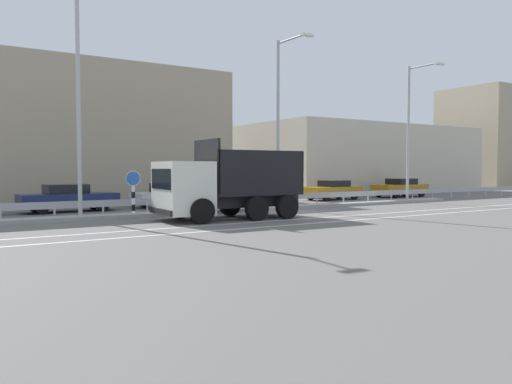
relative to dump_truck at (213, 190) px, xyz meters
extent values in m
plane|color=#605E5B|center=(4.79, 1.13, -1.29)|extent=(320.00, 320.00, 0.00)
cube|color=silver|center=(0.86, -1.83, -1.29)|extent=(51.40, 0.16, 0.01)
cube|color=silver|center=(0.86, -3.43, -1.29)|extent=(51.40, 0.16, 0.01)
cube|color=gray|center=(4.79, 2.97, -1.20)|extent=(28.27, 1.10, 0.18)
cube|color=#9EA0A5|center=(4.79, 3.88, -0.67)|extent=(51.40, 0.04, 0.32)
cylinder|color=#ADADB2|center=(-7.91, 3.88, -0.98)|extent=(0.09, 0.09, 0.62)
cylinder|color=#ADADB2|center=(-5.79, 3.88, -0.98)|extent=(0.09, 0.09, 0.62)
cylinder|color=#ADADB2|center=(-3.68, 3.88, -0.98)|extent=(0.09, 0.09, 0.62)
cylinder|color=#ADADB2|center=(-1.56, 3.88, -0.98)|extent=(0.09, 0.09, 0.62)
cylinder|color=#ADADB2|center=(0.56, 3.88, -0.98)|extent=(0.09, 0.09, 0.62)
cylinder|color=#ADADB2|center=(2.67, 3.88, -0.98)|extent=(0.09, 0.09, 0.62)
cylinder|color=#ADADB2|center=(4.79, 3.88, -0.98)|extent=(0.09, 0.09, 0.62)
cylinder|color=#ADADB2|center=(6.91, 3.88, -0.98)|extent=(0.09, 0.09, 0.62)
cylinder|color=#ADADB2|center=(9.02, 3.88, -0.98)|extent=(0.09, 0.09, 0.62)
cylinder|color=#ADADB2|center=(11.14, 3.88, -0.98)|extent=(0.09, 0.09, 0.62)
cylinder|color=#ADADB2|center=(13.26, 3.88, -0.98)|extent=(0.09, 0.09, 0.62)
cylinder|color=#ADADB2|center=(15.37, 3.88, -0.98)|extent=(0.09, 0.09, 0.62)
cylinder|color=#ADADB2|center=(17.49, 3.88, -0.98)|extent=(0.09, 0.09, 0.62)
cylinder|color=#ADADB2|center=(19.61, 3.88, -0.98)|extent=(0.09, 0.09, 0.62)
cylinder|color=#ADADB2|center=(21.72, 3.88, -0.98)|extent=(0.09, 0.09, 0.62)
cylinder|color=#ADADB2|center=(23.84, 3.88, -0.98)|extent=(0.09, 0.09, 0.62)
cylinder|color=#ADADB2|center=(25.96, 3.88, -0.98)|extent=(0.09, 0.09, 0.62)
cylinder|color=#ADADB2|center=(28.07, 3.88, -0.98)|extent=(0.09, 0.09, 0.62)
cube|color=silver|center=(-1.38, 0.04, 0.12)|extent=(2.00, 2.58, 2.21)
cube|color=black|center=(-2.36, 0.07, 0.51)|extent=(0.10, 2.17, 0.83)
cube|color=black|center=(-2.39, 0.07, -0.83)|extent=(0.18, 2.48, 0.24)
cube|color=black|center=(1.82, -0.06, -0.51)|extent=(4.52, 1.53, 0.53)
cube|color=black|center=(1.82, -0.06, -0.18)|extent=(4.38, 2.55, 0.12)
cube|color=black|center=(1.78, -1.22, 0.80)|extent=(4.30, 0.23, 1.85)
cube|color=black|center=(1.85, 1.11, 0.80)|extent=(4.30, 0.23, 1.85)
cube|color=black|center=(-0.28, 0.01, 1.03)|extent=(0.17, 2.43, 2.31)
cube|color=black|center=(3.92, -0.12, 0.80)|extent=(0.17, 2.43, 1.85)
cylinder|color=black|center=(-1.13, -1.20, -0.77)|extent=(1.05, 0.35, 1.04)
cylinder|color=black|center=(-1.06, 1.27, -0.77)|extent=(1.05, 0.35, 1.04)
cylinder|color=black|center=(1.44, -1.28, -0.77)|extent=(1.05, 0.35, 1.04)
cylinder|color=black|center=(1.52, 1.19, -0.77)|extent=(1.05, 0.35, 1.04)
cylinder|color=black|center=(3.01, -1.33, -0.77)|extent=(1.05, 0.35, 1.04)
cylinder|color=black|center=(3.09, 1.14, -0.77)|extent=(1.05, 0.35, 1.04)
cylinder|color=white|center=(-2.55, 2.97, -1.15)|extent=(0.16, 0.16, 0.29)
cylinder|color=black|center=(-2.55, 2.97, -0.86)|extent=(0.16, 0.16, 0.29)
cylinder|color=white|center=(-2.55, 2.97, -0.56)|extent=(0.16, 0.16, 0.29)
cylinder|color=black|center=(-2.55, 2.97, -0.27)|extent=(0.16, 0.16, 0.29)
cylinder|color=white|center=(-2.55, 2.97, 0.02)|extent=(0.16, 0.16, 0.29)
cylinder|color=#1E4CB2|center=(-2.55, 2.97, 0.48)|extent=(0.63, 0.03, 0.63)
cylinder|color=white|center=(-2.55, 2.97, 0.48)|extent=(0.68, 0.02, 0.68)
cylinder|color=#ADADB2|center=(-4.89, 3.05, 3.74)|extent=(0.18, 0.18, 10.06)
cylinder|color=#ADADB2|center=(5.39, 2.79, 3.22)|extent=(0.18, 0.18, 9.03)
cylinder|color=#ADADB2|center=(5.43, 1.59, 7.59)|extent=(0.17, 2.40, 0.10)
cube|color=silver|center=(5.46, 0.39, 7.51)|extent=(0.71, 0.22, 0.12)
cylinder|color=#ADADB2|center=(15.67, 2.77, 3.10)|extent=(0.18, 0.18, 8.79)
cylinder|color=#ADADB2|center=(15.70, 1.62, 7.34)|extent=(0.15, 2.31, 0.10)
cube|color=silver|center=(15.72, 0.47, 7.26)|extent=(0.70, 0.21, 0.12)
cube|color=navy|center=(-4.41, 7.51, -0.67)|extent=(4.92, 1.97, 0.64)
cube|color=black|center=(-4.55, 7.50, -0.11)|extent=(2.11, 1.59, 0.48)
cylinder|color=black|center=(-2.97, 8.39, -0.99)|extent=(0.61, 0.24, 0.60)
cylinder|color=black|center=(-2.86, 6.82, -0.99)|extent=(0.61, 0.24, 0.60)
cylinder|color=black|center=(-5.95, 8.20, -0.99)|extent=(0.61, 0.24, 0.60)
cylinder|color=black|center=(-5.85, 6.63, -0.99)|extent=(0.61, 0.24, 0.60)
cube|color=silver|center=(1.38, 7.65, -0.71)|extent=(4.68, 2.13, 0.57)
cube|color=black|center=(1.24, 7.65, -0.17)|extent=(2.02, 1.75, 0.52)
cylinder|color=black|center=(2.75, 8.62, -0.99)|extent=(0.61, 0.23, 0.60)
cylinder|color=black|center=(2.85, 6.85, -0.99)|extent=(0.61, 0.23, 0.60)
cylinder|color=black|center=(-0.09, 8.46, -0.99)|extent=(0.61, 0.23, 0.60)
cylinder|color=black|center=(0.01, 6.69, -0.99)|extent=(0.61, 0.23, 0.60)
cube|color=gray|center=(7.20, 7.30, -0.71)|extent=(4.70, 1.93, 0.57)
cube|color=black|center=(7.34, 7.30, -0.23)|extent=(1.98, 1.68, 0.38)
cylinder|color=black|center=(5.74, 6.42, -0.99)|extent=(0.60, 0.21, 0.60)
cylinder|color=black|center=(5.76, 8.21, -0.99)|extent=(0.60, 0.21, 0.60)
cylinder|color=black|center=(8.64, 6.39, -0.99)|extent=(0.60, 0.21, 0.60)
cylinder|color=black|center=(8.66, 8.18, -0.99)|extent=(0.60, 0.21, 0.60)
cube|color=#B27A14|center=(13.47, 7.54, -0.68)|extent=(4.55, 1.96, 0.63)
cube|color=black|center=(13.61, 7.55, -0.14)|extent=(1.96, 1.59, 0.44)
cylinder|color=black|center=(12.15, 6.66, -0.99)|extent=(0.61, 0.24, 0.60)
cylinder|color=black|center=(12.05, 8.24, -0.99)|extent=(0.61, 0.24, 0.60)
cylinder|color=black|center=(14.90, 6.85, -0.99)|extent=(0.61, 0.24, 0.60)
cylinder|color=black|center=(14.80, 8.43, -0.99)|extent=(0.61, 0.24, 0.60)
cube|color=#B27A14|center=(20.22, 7.36, -0.65)|extent=(4.79, 1.95, 0.69)
cube|color=black|center=(20.36, 7.36, -0.08)|extent=(2.04, 1.64, 0.46)
cylinder|color=black|center=(18.78, 6.46, -0.99)|extent=(0.61, 0.22, 0.60)
cylinder|color=black|center=(18.72, 8.16, -0.99)|extent=(0.61, 0.22, 0.60)
cylinder|color=black|center=(21.71, 6.56, -0.99)|extent=(0.61, 0.22, 0.60)
cylinder|color=black|center=(21.65, 8.26, -0.99)|extent=(0.61, 0.22, 0.60)
cube|color=tan|center=(-2.85, 16.45, 3.18)|extent=(20.71, 10.17, 8.95)
cube|color=beige|center=(23.69, 16.51, 1.75)|extent=(21.59, 13.42, 6.08)
camera|label=1|loc=(-10.04, -19.23, 0.96)|focal=35.00mm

